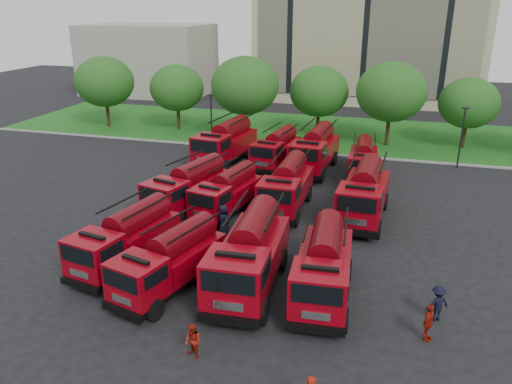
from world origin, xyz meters
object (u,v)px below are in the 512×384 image
Objects in this scene: fire_truck_7 at (364,193)px; firefighter_2 at (426,340)px; fire_truck_5 at (227,192)px; firefighter_3 at (435,320)px; fire_truck_9 at (277,149)px; firefighter_4 at (224,235)px; firefighter_1 at (194,357)px; fire_truck_6 at (287,186)px; fire_truck_0 at (126,238)px; fire_truck_3 at (323,266)px; fire_truck_10 at (315,150)px; fire_truck_11 at (363,160)px; fire_truck_8 at (226,143)px; fire_truck_4 at (189,188)px; fire_truck_1 at (170,261)px; fire_truck_2 at (250,254)px; firefighter_5 at (370,213)px.

firefighter_2 is (3.55, -11.97, -1.73)m from fire_truck_7.
fire_truck_5 is 3.96× the size of firefighter_3.
firefighter_4 is at bearing -81.31° from fire_truck_9.
firefighter_1 is (-5.30, -15.59, -1.73)m from fire_truck_7.
fire_truck_0 is at bearing -123.23° from fire_truck_6.
fire_truck_3 is 9.90m from fire_truck_7.
fire_truck_10 reaches higher than firefighter_1.
fire_truck_11 reaches higher than firefighter_3.
fire_truck_8 is 25.28m from firefighter_3.
fire_truck_4 is 11.42m from fire_truck_9.
fire_truck_3 is at bearing -51.51° from fire_truck_8.
fire_truck_6 reaches higher than fire_truck_9.
fire_truck_1 is 0.88× the size of fire_truck_2.
fire_truck_10 is at bearing 94.85° from fire_truck_1.
fire_truck_8 is at bearing 121.17° from fire_truck_5.
fire_truck_5 is at bearing 81.70° from fire_truck_0.
firefighter_4 is (4.58, -13.72, -1.80)m from fire_truck_8.
fire_truck_10 is (3.27, -0.21, 0.24)m from fire_truck_9.
firefighter_4 is (3.71, 4.74, -1.56)m from fire_truck_0.
fire_truck_5 is at bearing -63.02° from fire_truck_8.
fire_truck_6 is 1.04× the size of fire_truck_9.
firefighter_1 is 10.64m from firefighter_3.
fire_truck_5 reaches higher than fire_truck_11.
fire_truck_4 is 1.15× the size of fire_truck_11.
fire_truck_2 reaches higher than fire_truck_5.
fire_truck_10 is 5.25× the size of firefighter_1.
firefighter_3 is at bearing -23.20° from fire_truck_5.
fire_truck_3 is at bearing -68.31° from fire_truck_6.
fire_truck_1 is 0.93× the size of fire_truck_4.
fire_truck_5 is 0.93× the size of fire_truck_6.
fire_truck_5 is at bearing 67.00° from firefighter_2.
firefighter_3 is at bearing 1.72° from firefighter_2.
fire_truck_2 is at bearing -60.30° from fire_truck_8.
firefighter_5 is (8.35, -8.20, -1.52)m from fire_truck_9.
fire_truck_8 is 4.17× the size of firefighter_4.
fire_truck_4 is 17.54m from firefighter_3.
fire_truck_4 reaches higher than fire_truck_1.
fire_truck_11 is 3.89× the size of firefighter_2.
fire_truck_10 is 4.02× the size of firefighter_4.
fire_truck_10 is (0.44, 8.72, 0.11)m from fire_truck_6.
fire_truck_5 is 11.09m from fire_truck_8.
fire_truck_1 is 9.77m from fire_truck_4.
fire_truck_8 is at bearing 103.92° from fire_truck_0.
fire_truck_5 is 8.79m from fire_truck_7.
fire_truck_8 is 15.18m from firefighter_5.
fire_truck_2 is 1.18× the size of fire_truck_5.
fire_truck_6 is at bearing -42.57° from fire_truck_8.
fire_truck_9 is at bearing -89.64° from firefighter_3.
fire_truck_2 is 6.19m from firefighter_4.
fire_truck_7 is 8.05m from fire_truck_11.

